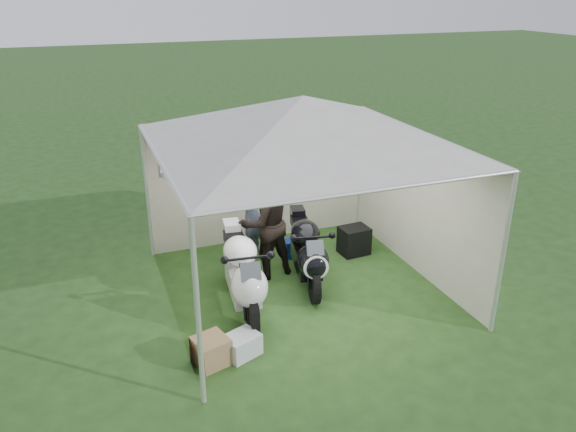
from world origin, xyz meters
name	(u,v)px	position (x,y,z in m)	size (l,w,h in m)	color
ground	(301,288)	(0.00, 0.00, 0.00)	(80.00, 80.00, 0.00)	#224018
canopy_tent	(302,126)	(0.00, 0.03, 2.58)	(5.66, 5.66, 3.00)	silver
motorcycle_white	(243,272)	(-1.01, -0.27, 0.61)	(0.65, 2.21, 1.09)	black
motorcycle_black	(307,250)	(0.15, 0.15, 0.56)	(0.73, 2.03, 1.01)	black
paddock_stand	(297,248)	(0.34, 1.06, 0.15)	(0.41, 0.26, 0.31)	#193BC2
person_dark_jacket	(265,223)	(-0.38, 0.62, 0.92)	(0.89, 0.70, 1.84)	black
person_blue_jacket	(252,214)	(-0.38, 1.33, 0.80)	(0.59, 0.38, 1.61)	slate
equipment_box	(354,240)	(1.32, 0.81, 0.24)	(0.49, 0.39, 0.49)	black
crate_0	(242,345)	(-1.35, -1.31, 0.14)	(0.43, 0.34, 0.29)	silver
crate_1	(211,351)	(-1.75, -1.34, 0.18)	(0.40, 0.40, 0.36)	olive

